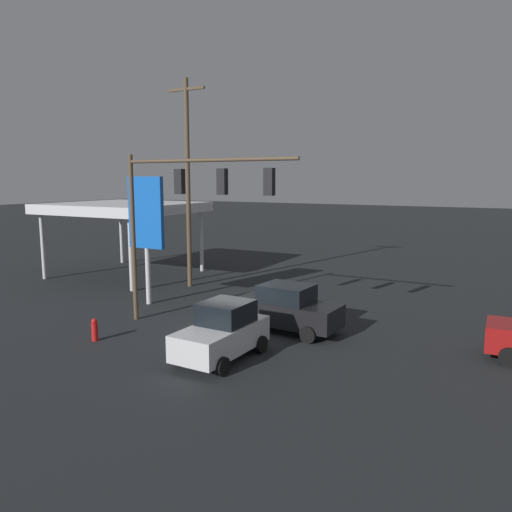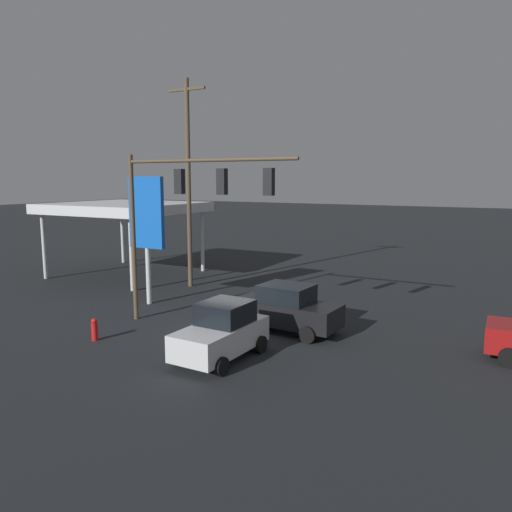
# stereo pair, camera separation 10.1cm
# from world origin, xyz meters

# --- Properties ---
(ground_plane) EXTENTS (200.00, 200.00, 0.00)m
(ground_plane) POSITION_xyz_m (0.00, 0.00, 0.00)
(ground_plane) COLOR black
(traffic_signal_assembly) EXTENTS (7.87, 0.43, 7.19)m
(traffic_signal_assembly) POSITION_xyz_m (1.85, 0.43, 5.37)
(traffic_signal_assembly) COLOR brown
(traffic_signal_assembly) RESTS_ON ground
(utility_pole) EXTENTS (2.40, 0.26, 11.63)m
(utility_pole) POSITION_xyz_m (6.67, -6.30, 6.11)
(utility_pole) COLOR brown
(utility_pole) RESTS_ON ground
(gas_station_canopy) EXTENTS (8.35, 8.10, 4.65)m
(gas_station_canopy) POSITION_xyz_m (12.36, -7.21, 4.30)
(gas_station_canopy) COLOR silver
(gas_station_canopy) RESTS_ON ground
(price_sign) EXTENTS (2.02, 0.27, 6.28)m
(price_sign) POSITION_xyz_m (6.05, -1.95, 4.30)
(price_sign) COLOR silver
(price_sign) RESTS_ON ground
(hatchback_crossing) EXTENTS (2.08, 3.86, 1.97)m
(hatchback_crossing) POSITION_xyz_m (-1.27, 2.79, 0.95)
(hatchback_crossing) COLOR silver
(hatchback_crossing) RESTS_ON ground
(sedan_far) EXTENTS (4.51, 2.29, 1.93)m
(sedan_far) POSITION_xyz_m (-1.88, -1.13, 0.95)
(sedan_far) COLOR black
(sedan_far) RESTS_ON ground
(fire_hydrant) EXTENTS (0.24, 0.24, 0.88)m
(fire_hydrant) POSITION_xyz_m (4.08, 3.51, 0.44)
(fire_hydrant) COLOR red
(fire_hydrant) RESTS_ON ground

